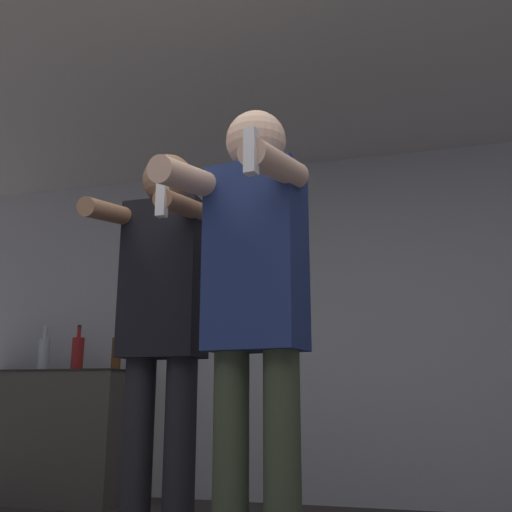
{
  "coord_description": "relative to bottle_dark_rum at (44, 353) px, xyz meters",
  "views": [
    {
      "loc": [
        0.53,
        -1.04,
        0.74
      ],
      "look_at": [
        0.01,
        0.86,
        1.23
      ],
      "focal_mm": 40.0,
      "sensor_mm": 36.0,
      "label": 1
    }
  ],
  "objects": [
    {
      "name": "ceiling_slab",
      "position": [
        2.22,
        -1.22,
        1.52
      ],
      "size": [
        7.0,
        3.69,
        0.05
      ],
      "color": "silver",
      "rests_on": "wall_back"
    },
    {
      "name": "person_man_side",
      "position": [
        1.75,
        -1.66,
        -0.01
      ],
      "size": [
        0.4,
        0.52,
        1.79
      ],
      "color": "black",
      "rests_on": "ground_plane"
    },
    {
      "name": "counter",
      "position": [
        0.03,
        0.06,
        -0.6
      ],
      "size": [
        1.42,
        0.65,
        0.92
      ],
      "color": "#47423D",
      "rests_on": "ground_plane"
    },
    {
      "name": "bottle_amber_bourbon",
      "position": [
        0.3,
        0.0,
        -0.0
      ],
      "size": [
        0.09,
        0.09,
        0.34
      ],
      "color": "maroon",
      "rests_on": "counter"
    },
    {
      "name": "bottle_short_whiskey",
      "position": [
        0.62,
        0.0,
        -0.0
      ],
      "size": [
        0.07,
        0.07,
        0.32
      ],
      "color": "#563314",
      "rests_on": "counter"
    },
    {
      "name": "bottle_dark_rum",
      "position": [
        0.0,
        0.0,
        0.0
      ],
      "size": [
        0.08,
        0.08,
        0.35
      ],
      "color": "silver",
      "rests_on": "counter"
    },
    {
      "name": "person_woman_foreground",
      "position": [
        2.23,
        -1.96,
        0.01
      ],
      "size": [
        0.47,
        0.56,
        1.78
      ],
      "color": "#38422D",
      "rests_on": "ground_plane"
    },
    {
      "name": "wall_back",
      "position": [
        2.22,
        0.4,
        0.22
      ],
      "size": [
        7.0,
        0.06,
        2.55
      ],
      "color": "#B2B7BC",
      "rests_on": "ground_plane"
    }
  ]
}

